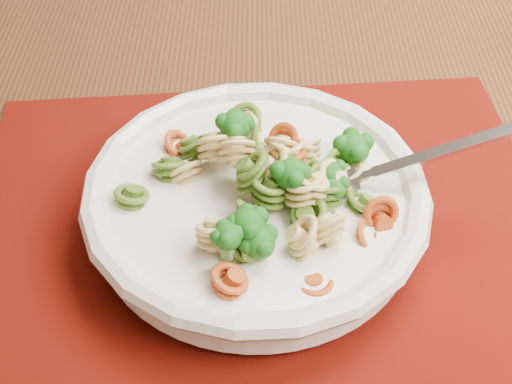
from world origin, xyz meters
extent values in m
cube|color=#482F14|center=(-0.66, 0.32, 0.68)|extent=(1.40, 1.05, 0.04)
cube|color=#4D0303|center=(-0.64, 0.24, 0.71)|extent=(0.51, 0.42, 0.00)
cylinder|color=silver|center=(-0.65, 0.24, 0.71)|extent=(0.11, 0.11, 0.01)
cylinder|color=silver|center=(-0.65, 0.24, 0.73)|extent=(0.25, 0.25, 0.03)
torus|color=silver|center=(-0.65, 0.24, 0.75)|extent=(0.27, 0.27, 0.02)
camera|label=1|loc=(-0.73, -0.14, 1.13)|focal=50.00mm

